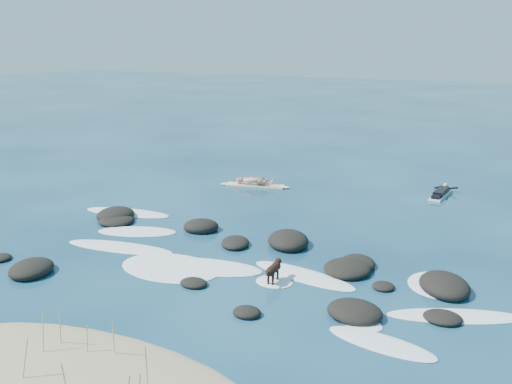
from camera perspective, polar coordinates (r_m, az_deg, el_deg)
The scene contains 7 objects.
ground at distance 18.55m, azimuth -0.40°, elevation -6.27°, with size 160.00×160.00×0.00m, color #0A2642.
dune_grass at distance 12.18m, azimuth -17.38°, elevation -15.99°, with size 4.34×2.02×1.19m.
reef_rocks at distance 18.32m, azimuth -1.11°, elevation -6.14°, with size 14.37×7.52×0.62m.
breaking_foam at distance 17.78m, azimuth -2.81°, elevation -7.24°, with size 16.63×6.94×0.12m.
standing_surfer_rig at distance 26.59m, azimuth -0.11°, elevation 2.10°, with size 3.29×1.18×1.89m.
paddling_surfer_rig at distance 26.48m, azimuth 18.02°, elevation -0.07°, with size 1.08×2.43×0.42m.
dog at distance 16.35m, azimuth 1.79°, elevation -7.66°, with size 0.28×1.05×0.66m.
Camera 1 is at (7.65, -15.46, 6.82)m, focal length 40.00 mm.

